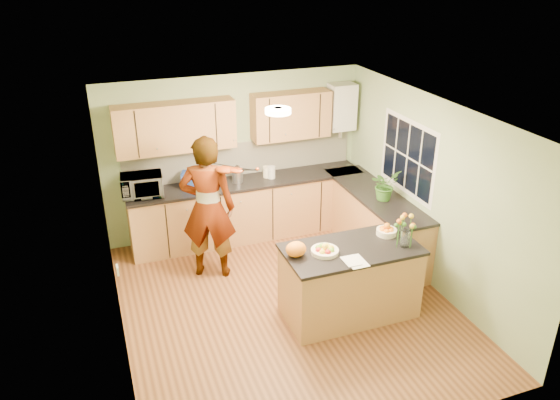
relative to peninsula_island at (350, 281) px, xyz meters
name	(u,v)px	position (x,y,z in m)	size (l,w,h in m)	color
floor	(286,305)	(-0.66, 0.42, -0.47)	(4.50, 4.50, 0.00)	#5B331A
ceiling	(287,114)	(-0.66, 0.42, 2.03)	(4.00, 4.50, 0.02)	silver
wall_back	(235,156)	(-0.66, 2.67, 0.78)	(4.00, 0.02, 2.50)	gray
wall_front	(383,331)	(-0.66, -1.83, 0.78)	(4.00, 0.02, 2.50)	gray
wall_left	(112,246)	(-2.66, 0.42, 0.78)	(0.02, 4.50, 2.50)	gray
wall_right	(431,194)	(1.34, 0.42, 0.78)	(0.02, 4.50, 2.50)	gray
back_counter	(248,208)	(-0.56, 2.37, 0.01)	(3.64, 0.62, 0.94)	#A87443
right_counter	(374,223)	(1.04, 1.27, 0.01)	(0.62, 2.24, 0.94)	#A87443
splashback	(241,158)	(-0.56, 2.65, 0.73)	(3.60, 0.02, 0.52)	white
upper_cabinets	(225,122)	(-0.84, 2.50, 1.38)	(3.20, 0.34, 0.70)	#A87443
boiler	(342,107)	(1.04, 2.51, 1.43)	(0.40, 0.30, 0.86)	silver
window_right	(408,157)	(1.33, 1.02, 1.08)	(0.01, 1.30, 1.05)	silver
light_switch	(118,270)	(-2.65, -0.18, 0.83)	(0.02, 0.09, 0.09)	silver
ceiling_lamp	(278,111)	(-0.66, 0.72, 2.00)	(0.30, 0.30, 0.07)	#FFEABF
peninsula_island	(350,281)	(0.00, 0.00, 0.00)	(1.62, 0.83, 0.93)	#A87443
fruit_dish	(325,249)	(-0.35, 0.00, 0.51)	(0.32, 0.32, 0.11)	#F4E6C3
orange_bowl	(387,230)	(0.55, 0.15, 0.52)	(0.25, 0.25, 0.15)	#F4E6C3
flower_vase	(407,224)	(0.60, -0.18, 0.76)	(0.24, 0.24, 0.45)	silver
orange_bag	(296,249)	(-0.69, 0.05, 0.55)	(0.24, 0.20, 0.18)	orange
papers	(356,261)	(-0.10, -0.30, 0.47)	(0.21, 0.29, 0.01)	white
violinist	(208,208)	(-1.38, 1.49, 0.54)	(0.73, 0.48, 2.01)	tan
violin	(225,170)	(-1.18, 1.27, 1.14)	(0.59, 0.23, 0.12)	#4E1504
microwave	(142,185)	(-2.12, 2.34, 0.63)	(0.57, 0.39, 0.32)	silver
blue_box	(192,180)	(-1.39, 2.40, 0.59)	(0.30, 0.22, 0.24)	navy
kettle	(237,174)	(-0.72, 2.37, 0.60)	(0.16, 0.16, 0.31)	silver
jar_cream	(267,172)	(-0.24, 2.39, 0.56)	(0.11, 0.11, 0.18)	#F4E6C3
jar_white	(271,172)	(-0.19, 2.34, 0.57)	(0.12, 0.12, 0.19)	silver
potted_plant	(385,185)	(1.04, 1.06, 0.69)	(0.39, 0.34, 0.43)	#386E24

